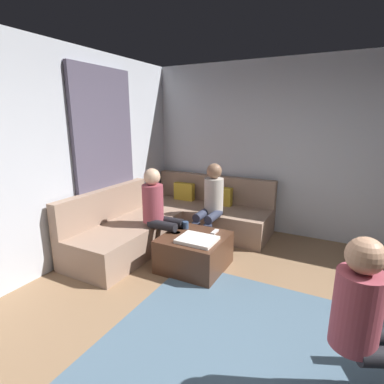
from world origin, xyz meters
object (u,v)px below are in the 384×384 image
coffee_mug (186,225)px  person_on_couch_back (211,202)px  person_on_couch_side (159,209)px  person_on_armchair (371,320)px  game_remote (215,232)px  sectional_couch (174,221)px  ottoman (194,252)px

coffee_mug → person_on_couch_back: 0.61m
person_on_couch_side → person_on_armchair: person_on_couch_side is taller
game_remote → person_on_couch_back: size_ratio=0.12×
sectional_couch → person_on_couch_back: (0.60, 0.06, 0.38)m
sectional_couch → game_remote: bearing=-28.0°
ottoman → coffee_mug: (-0.22, 0.18, 0.26)m
sectional_couch → person_on_armchair: size_ratio=2.16×
person_on_couch_back → person_on_couch_side: (-0.46, -0.66, 0.00)m
coffee_mug → person_on_couch_back: (0.11, 0.57, 0.19)m
person_on_couch_back → person_on_couch_side: same height
person_on_couch_side → game_remote: bearing=100.1°
person_on_couch_back → ottoman: bearing=98.5°
ottoman → game_remote: bearing=50.7°
person_on_armchair → ottoman: bearing=-147.9°
ottoman → person_on_couch_side: size_ratio=0.63×
ottoman → person_on_couch_side: 0.73m
ottoman → game_remote: 0.36m
sectional_couch → person_on_couch_side: person_on_couch_side is taller
sectional_couch → coffee_mug: size_ratio=26.84×
coffee_mug → game_remote: coffee_mug is taller
game_remote → coffee_mug: bearing=-174.3°
sectional_couch → person_on_couch_side: size_ratio=2.12×
coffee_mug → person_on_armchair: size_ratio=0.08×
coffee_mug → person_on_couch_back: size_ratio=0.08×
sectional_couch → ottoman: 1.00m
person_on_couch_back → person_on_armchair: size_ratio=1.02×
game_remote → person_on_couch_side: 0.79m
person_on_couch_back → game_remote: bearing=118.9°
sectional_couch → person_on_couch_side: 0.73m
sectional_couch → ottoman: (0.72, -0.70, -0.07)m
coffee_mug → person_on_couch_side: size_ratio=0.08×
game_remote → person_on_couch_back: 0.65m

